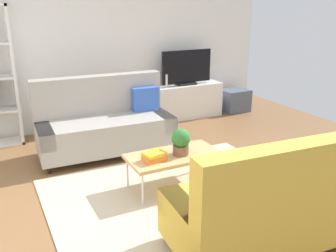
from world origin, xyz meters
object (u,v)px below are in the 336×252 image
at_px(table_book_0, 154,159).
at_px(tv_console, 185,101).
at_px(tv, 187,68).
at_px(potted_plant, 181,141).
at_px(storage_trunk, 235,100).
at_px(coffee_table, 174,156).
at_px(bottle_0, 166,81).
at_px(couch_beige, 105,123).
at_px(couch_green, 277,203).
at_px(vase_0, 157,82).

bearing_deg(table_book_0, tv_console, 54.09).
bearing_deg(tv, potted_plant, -120.61).
bearing_deg(storage_trunk, coffee_table, -138.41).
xyz_separation_m(table_book_0, bottle_0, (1.37, 2.45, 0.32)).
distance_m(coffee_table, bottle_0, 2.65).
relative_size(couch_beige, potted_plant, 6.15).
bearing_deg(couch_green, tv, 76.15).
xyz_separation_m(coffee_table, bottle_0, (1.09, 2.38, 0.36)).
bearing_deg(tv_console, couch_beige, -152.17).
bearing_deg(potted_plant, bottle_0, 67.17).
relative_size(tv, storage_trunk, 1.92).
distance_m(vase_0, bottle_0, 0.18).
height_order(couch_green, tv, tv).
height_order(potted_plant, table_book_0, potted_plant).
distance_m(couch_green, vase_0, 3.96).
height_order(tv_console, vase_0, vase_0).
bearing_deg(tv_console, vase_0, 175.07).
distance_m(potted_plant, table_book_0, 0.38).
xyz_separation_m(storage_trunk, table_book_0, (-2.90, -2.39, 0.22)).
bearing_deg(tv_console, potted_plant, -120.40).
height_order(coffee_table, bottle_0, bottle_0).
height_order(couch_beige, couch_green, same).
bearing_deg(coffee_table, table_book_0, -167.67).
bearing_deg(coffee_table, couch_green, -78.77).
bearing_deg(potted_plant, vase_0, 71.00).
height_order(table_book_0, vase_0, vase_0).
relative_size(coffee_table, tv, 1.10).
xyz_separation_m(couch_green, tv_console, (1.24, 3.84, -0.12)).
xyz_separation_m(couch_green, tv, (1.24, 3.82, 0.51)).
xyz_separation_m(coffee_table, potted_plant, (0.07, -0.04, 0.19)).
bearing_deg(tv_console, coffee_table, -122.06).
bearing_deg(storage_trunk, couch_beige, -163.24).
relative_size(table_book_0, bottle_0, 1.03).
bearing_deg(couch_green, potted_plant, 102.69).
bearing_deg(vase_0, couch_green, -99.57).
xyz_separation_m(tv, table_book_0, (-1.80, -2.47, -0.51)).
xyz_separation_m(couch_beige, storage_trunk, (3.00, 0.90, -0.22)).
relative_size(couch_beige, coffee_table, 1.76).
bearing_deg(tv, storage_trunk, -4.16).
relative_size(couch_green, vase_0, 11.25).
relative_size(potted_plant, table_book_0, 1.31).
xyz_separation_m(storage_trunk, bottle_0, (-1.53, 0.06, 0.54)).
bearing_deg(couch_green, coffee_table, 105.30).
relative_size(couch_green, coffee_table, 1.78).
distance_m(tv_console, tv, 0.63).
bearing_deg(storage_trunk, tv_console, 174.81).
distance_m(couch_beige, bottle_0, 1.79).
distance_m(storage_trunk, potted_plant, 3.49).
relative_size(vase_0, bottle_0, 0.75).
bearing_deg(table_book_0, couch_green, -67.47).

